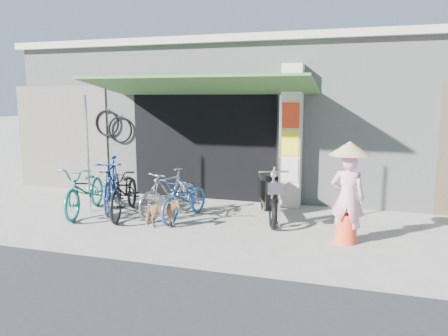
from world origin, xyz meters
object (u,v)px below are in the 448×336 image
(bike_silver, at_px, (170,193))
(street_dog, at_px, (163,213))
(bike_black, at_px, (125,191))
(nun, at_px, (348,193))
(bike_teal, at_px, (86,190))
(moped, at_px, (268,194))
(bike_blue, at_px, (112,184))
(bike_navy, at_px, (185,198))

(bike_silver, distance_m, street_dog, 0.80)
(bike_black, relative_size, nun, 1.14)
(nun, bearing_deg, bike_teal, 1.41)
(bike_silver, distance_m, moped, 1.91)
(bike_teal, relative_size, street_dog, 2.89)
(moped, bearing_deg, bike_silver, 173.53)
(bike_blue, distance_m, nun, 4.77)
(bike_silver, height_order, nun, nun)
(bike_teal, bearing_deg, bike_navy, -6.75)
(street_dog, bearing_deg, bike_blue, 42.68)
(bike_teal, height_order, bike_navy, bike_teal)
(bike_blue, xyz_separation_m, street_dog, (1.55, -0.87, -0.27))
(bike_silver, xyz_separation_m, bike_navy, (0.36, -0.09, -0.06))
(bike_silver, bearing_deg, street_dog, -53.59)
(bike_silver, relative_size, bike_navy, 1.00)
(bike_black, bearing_deg, moped, -2.98)
(bike_black, distance_m, bike_silver, 0.90)
(moped, relative_size, nun, 1.09)
(bike_blue, relative_size, nun, 1.11)
(bike_silver, relative_size, nun, 0.96)
(bike_navy, height_order, nun, nun)
(bike_black, relative_size, bike_silver, 1.18)
(bike_teal, height_order, bike_black, bike_teal)
(bike_teal, bearing_deg, moped, -1.31)
(bike_black, xyz_separation_m, moped, (2.74, 0.61, -0.01))
(bike_navy, height_order, moped, moped)
(bike_teal, bearing_deg, bike_blue, 37.94)
(bike_blue, relative_size, bike_navy, 1.15)
(bike_blue, bearing_deg, moped, -17.12)
(nun, bearing_deg, moped, -29.24)
(bike_black, bearing_deg, nun, -20.75)
(bike_navy, bearing_deg, bike_blue, -178.23)
(bike_navy, bearing_deg, moped, 27.09)
(bike_blue, distance_m, street_dog, 1.80)
(bike_black, height_order, bike_silver, bike_black)
(bike_black, height_order, nun, nun)
(street_dog, xyz_separation_m, moped, (1.67, 1.17, 0.20))
(bike_blue, height_order, bike_silver, bike_blue)
(bike_blue, xyz_separation_m, moped, (3.22, 0.30, -0.07))
(bike_blue, xyz_separation_m, nun, (4.71, -0.70, 0.27))
(street_dog, bearing_deg, moped, -72.96)
(nun, bearing_deg, bike_black, -0.71)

